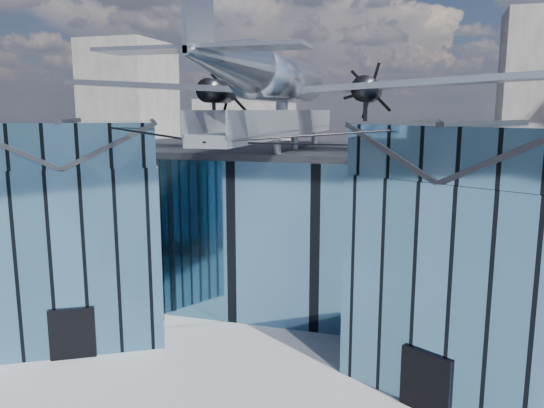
# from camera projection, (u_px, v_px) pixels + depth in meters

# --- Properties ---
(ground_plane) EXTENTS (120.00, 120.00, 0.00)m
(ground_plane) POSITION_uv_depth(u_px,v_px,m) (261.00, 342.00, 28.54)
(ground_plane) COLOR #939397
(museum) EXTENTS (32.88, 24.50, 17.60)m
(museum) POSITION_uv_depth(u_px,v_px,m) (289.00, 220.00, 33.07)
(museum) COLOR teal
(museum) RESTS_ON ground
(bg_towers) EXTENTS (77.00, 24.50, 26.00)m
(bg_towers) POSITION_uv_depth(u_px,v_px,m) (380.00, 127.00, 74.06)
(bg_towers) COLOR gray
(bg_towers) RESTS_ON ground
(tree_side_w) EXTENTS (4.71, 4.71, 5.63)m
(tree_side_w) POSITION_uv_depth(u_px,v_px,m) (31.00, 207.00, 46.92)
(tree_side_w) COLOR #302013
(tree_side_w) RESTS_ON ground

